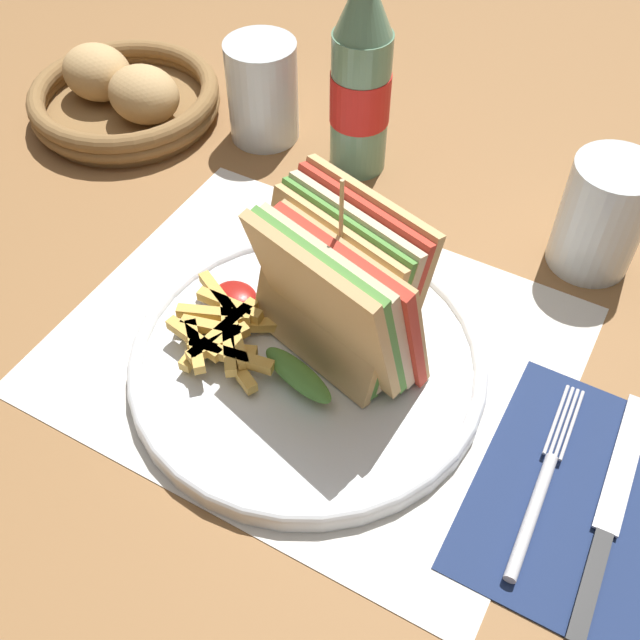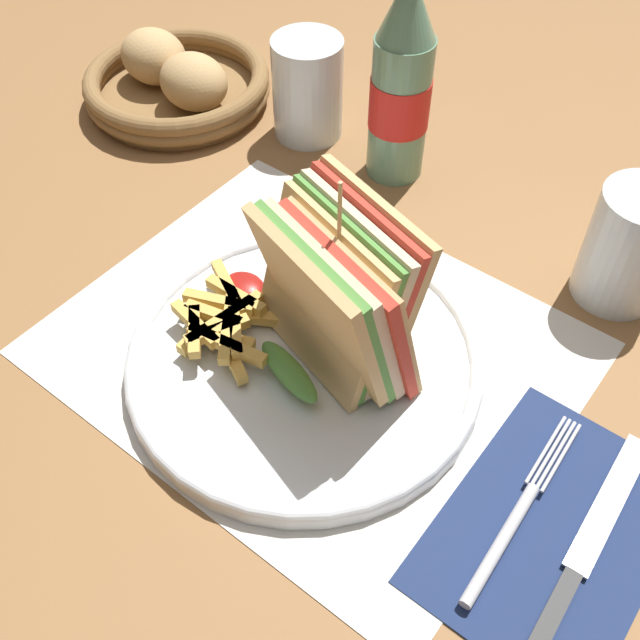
% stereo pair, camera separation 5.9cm
% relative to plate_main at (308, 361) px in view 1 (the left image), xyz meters
% --- Properties ---
extents(ground_plane, '(4.00, 4.00, 0.00)m').
position_rel_plate_main_xyz_m(ground_plane, '(0.03, 0.03, -0.01)').
color(ground_plane, olive).
extents(placemat, '(0.41, 0.33, 0.00)m').
position_rel_plate_main_xyz_m(placemat, '(-0.01, 0.02, -0.01)').
color(placemat, silver).
rests_on(placemat, ground_plane).
extents(plate_main, '(0.29, 0.29, 0.02)m').
position_rel_plate_main_xyz_m(plate_main, '(0.00, 0.00, 0.00)').
color(plate_main, white).
rests_on(plate_main, ground_plane).
extents(club_sandwich, '(0.15, 0.13, 0.17)m').
position_rel_plate_main_xyz_m(club_sandwich, '(0.02, 0.02, 0.07)').
color(club_sandwich, tan).
rests_on(club_sandwich, plate_main).
extents(fries_pile, '(0.11, 0.09, 0.02)m').
position_rel_plate_main_xyz_m(fries_pile, '(-0.07, -0.02, 0.02)').
color(fries_pile, gold).
rests_on(fries_pile, plate_main).
extents(ketchup_blob, '(0.04, 0.03, 0.01)m').
position_rel_plate_main_xyz_m(ketchup_blob, '(-0.08, 0.02, 0.02)').
color(ketchup_blob, maroon).
rests_on(ketchup_blob, plate_main).
extents(napkin, '(0.14, 0.20, 0.00)m').
position_rel_plate_main_xyz_m(napkin, '(0.22, -0.01, -0.01)').
color(napkin, navy).
rests_on(napkin, ground_plane).
extents(fork, '(0.02, 0.17, 0.01)m').
position_rel_plate_main_xyz_m(fork, '(0.20, -0.02, -0.00)').
color(fork, silver).
rests_on(fork, napkin).
extents(knife, '(0.02, 0.21, 0.00)m').
position_rel_plate_main_xyz_m(knife, '(0.25, -0.01, -0.00)').
color(knife, black).
rests_on(knife, napkin).
extents(coke_bottle_near, '(0.06, 0.06, 0.23)m').
position_rel_plate_main_xyz_m(coke_bottle_near, '(-0.09, 0.26, 0.09)').
color(coke_bottle_near, slate).
rests_on(coke_bottle_near, ground_plane).
extents(glass_near, '(0.07, 0.07, 0.11)m').
position_rel_plate_main_xyz_m(glass_near, '(0.16, 0.23, 0.04)').
color(glass_near, silver).
rests_on(glass_near, ground_plane).
extents(glass_far, '(0.07, 0.07, 0.11)m').
position_rel_plate_main_xyz_m(glass_far, '(-0.20, 0.26, 0.04)').
color(glass_far, silver).
rests_on(glass_far, ground_plane).
extents(bread_basket, '(0.21, 0.21, 0.07)m').
position_rel_plate_main_xyz_m(bread_basket, '(-0.35, 0.21, 0.01)').
color(bread_basket, olive).
rests_on(bread_basket, ground_plane).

